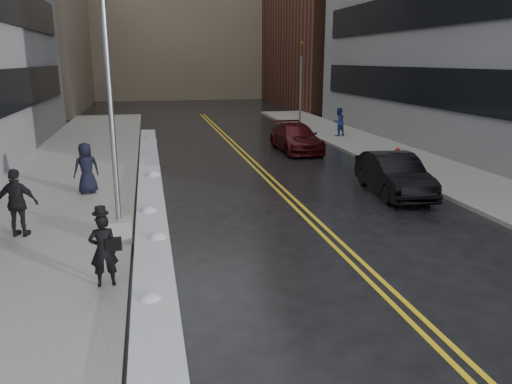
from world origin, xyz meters
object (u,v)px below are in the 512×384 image
pedestrian_d (18,203)px  traffic_signal (301,81)px  pedestrian_fedora (103,250)px  pedestrian_c (86,168)px  pedestrian_east (339,122)px  car_maroon (296,138)px  car_black (394,174)px  fire_hydrant (397,155)px  lamppost (114,154)px

pedestrian_d → traffic_signal: bearing=-111.4°
pedestrian_fedora → pedestrian_c: 8.28m
pedestrian_east → car_maroon: 5.56m
traffic_signal → pedestrian_fedora: 27.64m
traffic_signal → pedestrian_d: traffic_signal is taller
car_black → pedestrian_c: bearing=175.2°
car_maroon → pedestrian_d: bearing=-133.9°
pedestrian_c → fire_hydrant: bearing=169.2°
fire_hydrant → pedestrian_fedora: size_ratio=0.45×
traffic_signal → car_maroon: size_ratio=1.18×
pedestrian_d → pedestrian_fedora: bearing=137.2°
lamppost → car_maroon: bearing=55.8°
fire_hydrant → pedestrian_c: (-13.68, -2.59, 0.53)m
traffic_signal → pedestrian_fedora: bearing=-115.8°
pedestrian_east → car_black: size_ratio=0.39×
car_black → pedestrian_fedora: bearing=-142.6°
pedestrian_fedora → pedestrian_c: bearing=-86.6°
fire_hydrant → car_maroon: car_maroon is taller
fire_hydrant → traffic_signal: 14.30m
traffic_signal → car_black: 18.91m
pedestrian_east → pedestrian_d: bearing=21.3°
lamppost → pedestrian_d: (-2.70, 0.96, -1.43)m
car_black → traffic_signal: bearing=89.1°
fire_hydrant → pedestrian_east: bearing=86.9°
car_black → car_maroon: bearing=101.0°
lamppost → pedestrian_east: bearing=52.8°
fire_hydrant → traffic_signal: traffic_signal is taller
traffic_signal → pedestrian_d: bearing=-124.6°
pedestrian_c → pedestrian_d: 4.64m
pedestrian_c → car_maroon: pedestrian_c is taller
traffic_signal → fire_hydrant: bearing=-88.0°
traffic_signal → car_maroon: traffic_signal is taller
lamppost → car_maroon: 15.77m
pedestrian_c → pedestrian_east: (14.16, 11.43, -0.03)m
lamppost → pedestrian_fedora: size_ratio=4.71×
traffic_signal → car_black: size_ratio=1.30×
pedestrian_fedora → pedestrian_d: 4.52m
car_black → car_maroon: car_black is taller
fire_hydrant → pedestrian_d: bearing=-154.9°
traffic_signal → pedestrian_c: (-13.18, -16.59, -2.32)m
lamppost → pedestrian_c: size_ratio=4.10×
fire_hydrant → pedestrian_d: 16.58m
pedestrian_fedora → pedestrian_east: (12.95, 19.63, 0.09)m
traffic_signal → car_black: traffic_signal is taller
pedestrian_east → car_maroon: (-3.97, -3.87, -0.31)m
pedestrian_c → pedestrian_east: bearing=-162.6°
pedestrian_fedora → pedestrian_east: 23.51m
fire_hydrant → car_black: (-2.55, -4.61, 0.21)m
pedestrian_east → car_maroon: size_ratio=0.35×
traffic_signal → car_maroon: 9.88m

